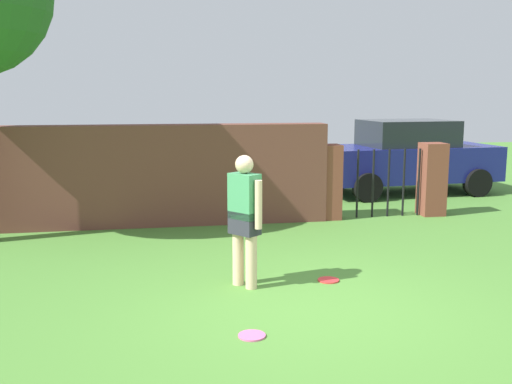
{
  "coord_description": "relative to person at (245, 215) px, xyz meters",
  "views": [
    {
      "loc": [
        -1.68,
        -6.01,
        2.35
      ],
      "look_at": [
        -0.31,
        1.92,
        1.0
      ],
      "focal_mm": 41.56,
      "sensor_mm": 36.0,
      "label": 1
    }
  ],
  "objects": [
    {
      "name": "person",
      "position": [
        0.0,
        0.0,
        0.0
      ],
      "size": [
        0.39,
        0.45,
        1.62
      ],
      "rotation": [
        0.0,
        0.0,
        2.23
      ],
      "color": "beige",
      "rests_on": "ground"
    },
    {
      "name": "car",
      "position": [
        4.78,
        6.14,
        -0.04
      ],
      "size": [
        4.33,
        2.19,
        1.72
      ],
      "rotation": [
        0.0,
        0.0,
        0.08
      ],
      "color": "navy",
      "rests_on": "ground"
    },
    {
      "name": "fence_gate",
      "position": [
        3.18,
        3.66,
        -0.2
      ],
      "size": [
        2.52,
        0.44,
        1.4
      ],
      "color": "brown",
      "rests_on": "ground"
    },
    {
      "name": "brick_wall",
      "position": [
        -0.87,
        3.66,
        0.0
      ],
      "size": [
        5.83,
        0.5,
        1.8
      ],
      "primitive_type": "cube",
      "color": "brown",
      "rests_on": "ground"
    },
    {
      "name": "frisbee_pink",
      "position": [
        -0.16,
        -1.52,
        -0.89
      ],
      "size": [
        0.27,
        0.27,
        0.02
      ],
      "primitive_type": "cylinder",
      "color": "pink",
      "rests_on": "ground"
    },
    {
      "name": "ground_plane",
      "position": [
        0.63,
        -0.91,
        -0.9
      ],
      "size": [
        40.0,
        40.0,
        0.0
      ],
      "primitive_type": "plane",
      "color": "#4C8433"
    },
    {
      "name": "frisbee_red",
      "position": [
        1.08,
        0.03,
        -0.89
      ],
      "size": [
        0.27,
        0.27,
        0.02
      ],
      "primitive_type": "cylinder",
      "color": "red",
      "rests_on": "ground"
    }
  ]
}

